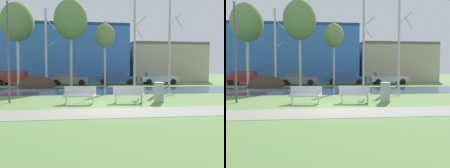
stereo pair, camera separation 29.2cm
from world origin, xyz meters
TOP-DOWN VIEW (x-y plane):
  - ground_plane at (0.00, 10.00)m, footprint 120.00×120.00m
  - paved_path_strip at (0.00, -1.63)m, footprint 60.00×2.26m
  - river_band at (0.00, 8.81)m, footprint 80.00×7.04m
  - soil_mound at (-5.25, 13.34)m, footprint 3.61×3.26m
  - bench_left at (-1.23, 1.15)m, footprint 1.66×0.76m
  - bench_right at (1.26, 1.15)m, footprint 1.66×0.76m
  - trash_bin at (2.90, 1.24)m, footprint 0.54×0.54m
  - seagull at (1.54, 0.84)m, footprint 0.44×0.16m
  - streetlamp at (-4.80, 1.93)m, footprint 0.32×0.32m
  - birch_far_left at (-7.19, 14.13)m, footprint 3.19×3.19m
  - birch_left at (-4.53, 14.61)m, footprint 1.11×1.95m
  - birch_center_left at (-2.02, 13.53)m, footprint 3.28×3.28m
  - birch_center at (1.45, 14.65)m, footprint 2.08×2.08m
  - birch_center_right at (4.49, 13.91)m, footprint 1.25×1.97m
  - birch_right at (8.17, 13.66)m, footprint 1.49×2.63m
  - parked_van_nearest_red at (-8.06, 17.01)m, footprint 4.68×2.36m
  - parked_sedan_second_grey at (-2.35, 16.11)m, footprint 4.13×2.26m
  - parked_hatch_third_blue at (2.92, 16.87)m, footprint 4.77×2.30m
  - parked_wagon_fourth_silver at (7.80, 16.19)m, footprint 4.28×2.34m
  - building_blue_store at (-3.51, 25.40)m, footprint 17.83×9.30m
  - building_beige_block at (11.41, 24.84)m, footprint 10.80×7.27m

SIDE VIEW (x-z plane):
  - ground_plane at x=0.00m, z-range 0.00..0.00m
  - soil_mound at x=-5.25m, z-range -1.08..1.08m
  - river_band at x=0.00m, z-range 0.00..0.01m
  - paved_path_strip at x=0.00m, z-range 0.00..0.01m
  - seagull at x=1.54m, z-range 0.00..0.26m
  - bench_left at x=-1.23m, z-range 0.04..0.91m
  - bench_right at x=1.26m, z-range 0.04..0.91m
  - trash_bin at x=2.90m, z-range 0.02..1.06m
  - parked_sedan_second_grey at x=-2.35m, z-range 0.05..1.39m
  - parked_wagon_fourth_silver at x=7.80m, z-range 0.05..1.42m
  - parked_hatch_third_blue at x=2.92m, z-range 0.05..1.42m
  - parked_van_nearest_red at x=-8.06m, z-range 0.04..1.58m
  - building_beige_block at x=11.41m, z-range 0.00..5.52m
  - streetlamp at x=-4.80m, z-range 0.90..6.34m
  - building_blue_store at x=-3.51m, z-range 0.00..7.76m
  - birch_left at x=-4.53m, z-range 0.06..7.91m
  - birch_center_right at x=4.49m, z-range 0.07..8.85m
  - birch_right at x=8.17m, z-range 0.11..9.27m
  - birch_center at x=1.45m, z-range 1.84..8.57m
  - birch_far_left at x=-7.19m, z-range 2.18..10.44m
  - birch_center_left at x=-2.02m, z-range 2.28..10.81m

